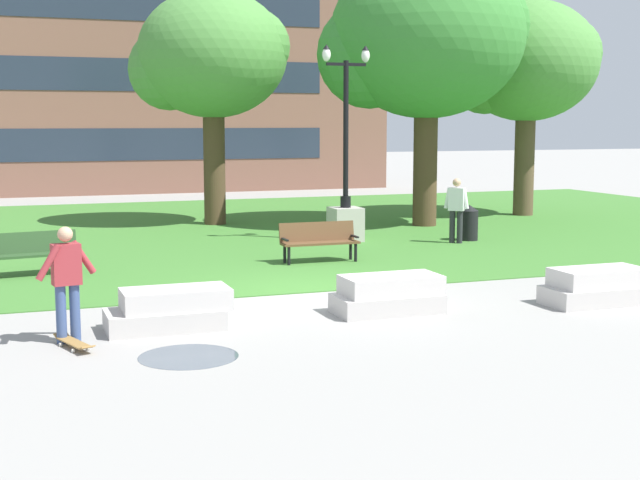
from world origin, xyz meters
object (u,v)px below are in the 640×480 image
trash_bin (469,222)px  concrete_block_left (389,295)px  person_bystander_near_lawn (456,207)px  concrete_block_center (170,310)px  skateboard (74,343)px  park_bench_near_right (319,239)px  park_bench_near_left (34,251)px  person_skateboarder (67,277)px  lamp_post_center (346,202)px  concrete_block_right (596,287)px

trash_bin → concrete_block_left: bearing=-127.3°
trash_bin → person_bystander_near_lawn: person_bystander_near_lawn is taller
concrete_block_center → skateboard: 1.68m
park_bench_near_right → person_bystander_near_lawn: (4.46, 1.72, 0.44)m
park_bench_near_left → park_bench_near_right: 6.21m
person_skateboarder → lamp_post_center: lamp_post_center is taller
park_bench_near_right → trash_bin: bearing=22.4°
concrete_block_right → park_bench_near_left: 11.23m
person_skateboarder → skateboard: bearing=-84.1°
concrete_block_right → person_bystander_near_lawn: size_ratio=1.06×
concrete_block_right → skateboard: 8.96m
park_bench_near_left → lamp_post_center: (8.08, 2.80, 0.53)m
concrete_block_center → park_bench_near_right: park_bench_near_right is taller
person_skateboarder → skateboard: size_ratio=1.66×
concrete_block_left → skateboard: size_ratio=1.75×
concrete_block_left → park_bench_near_left: park_bench_near_left is taller
lamp_post_center → park_bench_near_right: bearing=-121.1°
concrete_block_left → person_skateboarder: (-5.24, -0.27, 0.66)m
person_skateboarder → lamp_post_center: bearing=48.5°
concrete_block_center → skateboard: concrete_block_center is taller
lamp_post_center → trash_bin: 3.39m
person_skateboarder → concrete_block_center: bearing=11.8°
concrete_block_right → concrete_block_center: bearing=175.1°
concrete_block_right → person_bystander_near_lawn: 7.93m
concrete_block_right → park_bench_near_left: (-9.24, 6.38, 0.23)m
skateboard → park_bench_near_left: size_ratio=0.56×
lamp_post_center → trash_bin: (3.18, -1.03, -0.56)m
concrete_block_left → park_bench_near_left: (-5.48, 5.80, 0.23)m
park_bench_near_left → person_bystander_near_lawn: (10.66, 1.40, 0.44)m
park_bench_near_left → skateboard: bearing=-87.5°
concrete_block_right → trash_bin: (2.02, 8.15, 0.20)m
concrete_block_center → concrete_block_left: bearing=-0.9°
concrete_block_center → park_bench_near_left: 6.02m
park_bench_near_left → trash_bin: bearing=8.9°
concrete_block_center → trash_bin: trash_bin is taller
concrete_block_left → park_bench_near_left: bearing=133.4°
person_skateboarder → park_bench_near_left: person_skateboarder is taller
person_bystander_near_lawn → park_bench_near_right: bearing=-158.9°
concrete_block_center → person_bystander_near_lawn: person_bystander_near_lawn is taller
person_skateboarder → person_bystander_near_lawn: person_bystander_near_lawn is taller
concrete_block_center → lamp_post_center: lamp_post_center is taller
lamp_post_center → trash_bin: lamp_post_center is taller
person_skateboarder → park_bench_near_left: 6.09m
concrete_block_left → concrete_block_right: size_ratio=1.00×
lamp_post_center → person_bystander_near_lawn: 2.94m
lamp_post_center → concrete_block_left: bearing=-106.8°
concrete_block_left → person_bystander_near_lawn: bearing=54.3°
concrete_block_left → person_skateboarder: bearing=-177.1°
concrete_block_center → park_bench_near_right: 7.00m
trash_bin → park_bench_near_left: bearing=-171.1°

